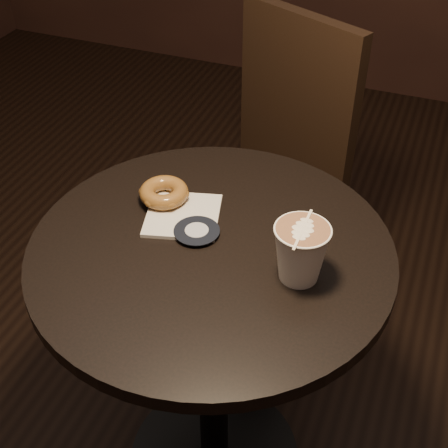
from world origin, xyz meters
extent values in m
cylinder|color=black|center=(0.00, 0.00, 0.73)|extent=(0.70, 0.70, 0.03)
cylinder|color=black|center=(0.00, 0.00, 0.37)|extent=(0.07, 0.07, 0.70)
cube|color=black|center=(-0.09, 0.50, 0.43)|extent=(0.51, 0.51, 0.04)
cube|color=black|center=(-0.02, 0.66, 0.71)|extent=(0.36, 0.20, 0.52)
cylinder|color=black|center=(-0.31, 0.42, 0.22)|extent=(0.03, 0.03, 0.43)
cylinder|color=black|center=(-0.01, 0.28, 0.22)|extent=(0.03, 0.03, 0.43)
cylinder|color=black|center=(-0.17, 0.72, 0.22)|extent=(0.03, 0.03, 0.43)
cylinder|color=black|center=(0.13, 0.58, 0.22)|extent=(0.03, 0.03, 0.43)
cube|color=silver|center=(-0.09, 0.06, 0.75)|extent=(0.18, 0.18, 0.01)
torus|color=brown|center=(-0.14, 0.09, 0.77)|extent=(0.10, 0.10, 0.03)
camera|label=1|loc=(0.35, -0.82, 1.53)|focal=50.00mm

